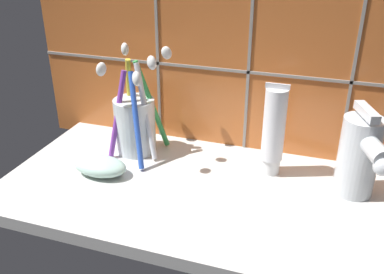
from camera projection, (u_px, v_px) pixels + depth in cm
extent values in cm
cube|color=silver|center=(212.00, 195.00, 65.21)|extent=(64.99, 31.37, 2.00)
cube|color=#C6662D|center=(241.00, 40.00, 69.84)|extent=(74.99, 1.50, 42.29)
cube|color=gray|center=(239.00, 71.00, 71.36)|extent=(74.99, 0.24, 0.50)
cube|color=gray|center=(157.00, 34.00, 73.29)|extent=(0.50, 0.24, 42.29)
cube|color=gray|center=(250.00, 42.00, 68.65)|extent=(0.50, 0.24, 42.29)
cube|color=gray|center=(357.00, 50.00, 64.01)|extent=(0.50, 0.24, 42.29)
cylinder|color=silver|center=(135.00, 126.00, 74.02)|extent=(7.05, 7.05, 9.60)
cylinder|color=white|center=(146.00, 112.00, 70.59)|extent=(4.80, 3.51, 15.96)
ellipsoid|color=white|center=(152.00, 63.00, 64.96)|extent=(2.56, 2.28, 2.56)
cylinder|color=green|center=(152.00, 105.00, 73.36)|extent=(5.40, 3.73, 16.03)
ellipsoid|color=white|center=(167.00, 53.00, 69.94)|extent=(2.61, 2.28, 2.60)
cylinder|color=yellow|center=(130.00, 102.00, 74.71)|extent=(2.63, 3.17, 15.91)
ellipsoid|color=white|center=(125.00, 49.00, 71.89)|extent=(2.22, 2.38, 2.43)
cylinder|color=purple|center=(117.00, 114.00, 71.45)|extent=(3.10, 4.58, 14.62)
ellipsoid|color=white|center=(101.00, 69.00, 66.45)|extent=(2.21, 2.56, 2.56)
cylinder|color=blue|center=(136.00, 120.00, 69.08)|extent=(4.77, 6.52, 14.83)
ellipsoid|color=white|center=(137.00, 79.00, 62.27)|extent=(2.44, 2.75, 2.70)
cylinder|color=white|center=(270.00, 165.00, 68.79)|extent=(2.93, 2.93, 2.57)
cylinder|color=white|center=(274.00, 125.00, 65.63)|extent=(3.45, 3.45, 11.72)
cube|color=silver|center=(278.00, 86.00, 62.86)|extent=(3.62, 0.36, 0.80)
cylinder|color=silver|center=(358.00, 157.00, 61.64)|extent=(5.77, 5.77, 11.96)
cylinder|color=silver|center=(372.00, 147.00, 56.97)|extent=(4.89, 7.59, 2.60)
sphere|color=silver|center=(383.00, 167.00, 54.15)|extent=(2.42, 2.42, 2.42)
cube|color=silver|center=(367.00, 112.00, 58.55)|extent=(3.38, 6.12, 1.20)
ellipsoid|color=silver|center=(100.00, 166.00, 68.17)|extent=(8.79, 5.29, 2.91)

